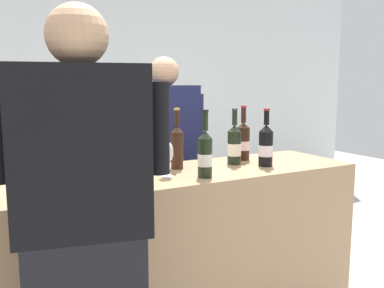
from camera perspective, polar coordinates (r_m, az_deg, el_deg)
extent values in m
cube|color=silver|center=(4.65, -16.43, 7.44)|extent=(8.00, 0.10, 2.80)
cube|color=#9E7A56|center=(2.38, -1.56, -15.44)|extent=(2.07, 0.58, 0.97)
cylinder|color=black|center=(2.59, 7.11, 0.03)|extent=(0.08, 0.08, 0.20)
cone|color=black|center=(2.58, 7.15, 2.60)|extent=(0.08, 0.08, 0.03)
cylinder|color=black|center=(2.57, 7.18, 3.98)|extent=(0.03, 0.03, 0.10)
cylinder|color=maroon|center=(2.57, 7.20, 5.18)|extent=(0.04, 0.04, 0.01)
cylinder|color=#F2CEC9|center=(2.60, 7.10, -0.19)|extent=(0.08, 0.08, 0.06)
cylinder|color=black|center=(1.94, -7.45, -2.80)|extent=(0.08, 0.08, 0.20)
cone|color=black|center=(1.92, -7.51, 0.60)|extent=(0.08, 0.08, 0.03)
cylinder|color=black|center=(1.91, -7.54, 2.13)|extent=(0.03, 0.03, 0.07)
cylinder|color=black|center=(1.91, -7.57, 3.42)|extent=(0.04, 0.04, 0.01)
cylinder|color=black|center=(2.31, -2.10, -0.91)|extent=(0.07, 0.07, 0.21)
cone|color=black|center=(2.29, -2.12, 2.13)|extent=(0.07, 0.07, 0.04)
cylinder|color=black|center=(2.28, -2.12, 3.67)|extent=(0.03, 0.03, 0.08)
cylinder|color=#B79333|center=(2.28, -2.13, 4.88)|extent=(0.03, 0.03, 0.01)
cylinder|color=black|center=(2.45, 5.88, -0.54)|extent=(0.08, 0.08, 0.20)
cone|color=black|center=(2.44, 5.92, 2.17)|extent=(0.08, 0.08, 0.04)
cylinder|color=black|center=(2.43, 5.95, 3.63)|extent=(0.03, 0.03, 0.09)
cylinder|color=#333338|center=(2.43, 5.96, 4.79)|extent=(0.03, 0.03, 0.01)
cylinder|color=#F1E5CE|center=(2.45, 5.88, -0.77)|extent=(0.08, 0.08, 0.07)
cylinder|color=black|center=(2.10, -17.99, -2.07)|extent=(0.08, 0.08, 0.22)
cone|color=black|center=(2.08, -18.15, 1.35)|extent=(0.08, 0.08, 0.03)
cylinder|color=black|center=(2.07, -18.22, 2.85)|extent=(0.03, 0.03, 0.08)
cylinder|color=#333338|center=(2.07, -18.27, 4.07)|extent=(0.04, 0.04, 0.01)
cylinder|color=white|center=(2.10, -17.98, -2.36)|extent=(0.08, 0.08, 0.07)
cylinder|color=black|center=(1.87, -21.18, -3.64)|extent=(0.08, 0.08, 0.21)
cone|color=black|center=(1.85, -21.36, -0.12)|extent=(0.08, 0.08, 0.03)
cylinder|color=black|center=(1.85, -21.45, 1.57)|extent=(0.03, 0.03, 0.08)
cylinder|color=#B79333|center=(1.84, -21.53, 3.04)|extent=(0.03, 0.03, 0.01)
cylinder|color=white|center=(1.88, -21.16, -3.95)|extent=(0.08, 0.08, 0.07)
cylinder|color=black|center=(2.42, 10.21, -0.67)|extent=(0.08, 0.08, 0.20)
cone|color=black|center=(2.40, 10.28, 2.17)|extent=(0.08, 0.08, 0.04)
cylinder|color=black|center=(2.40, 10.32, 3.60)|extent=(0.03, 0.03, 0.08)
cylinder|color=maroon|center=(2.39, 10.35, 4.73)|extent=(0.04, 0.04, 0.01)
cylinder|color=silver|center=(2.42, 10.20, -0.90)|extent=(0.08, 0.08, 0.06)
cylinder|color=black|center=(2.09, 1.81, -1.95)|extent=(0.07, 0.07, 0.20)
cone|color=black|center=(2.07, 1.83, 1.31)|extent=(0.07, 0.07, 0.04)
cylinder|color=black|center=(2.07, 1.83, 3.16)|extent=(0.03, 0.03, 0.09)
cylinder|color=black|center=(2.06, 1.84, 4.62)|extent=(0.03, 0.03, 0.01)
cylinder|color=silver|center=(2.09, 1.81, -2.22)|extent=(0.08, 0.08, 0.06)
cylinder|color=silver|center=(2.12, -3.45, -4.51)|extent=(0.07, 0.07, 0.00)
cylinder|color=silver|center=(2.12, -3.46, -3.48)|extent=(0.01, 0.01, 0.07)
ellipsoid|color=silver|center=(2.10, -3.48, -1.13)|extent=(0.06, 0.06, 0.11)
ellipsoid|color=maroon|center=(2.10, -3.48, -1.66)|extent=(0.05, 0.05, 0.04)
cube|color=black|center=(3.00, -3.69, -11.39)|extent=(0.40, 0.25, 0.86)
cube|color=#191E47|center=(2.84, -3.82, 2.36)|extent=(0.45, 0.26, 0.57)
sphere|color=tan|center=(2.83, -3.90, 9.99)|extent=(0.20, 0.20, 0.20)
cylinder|color=#191E47|center=(2.95, 0.84, 3.93)|extent=(0.08, 0.08, 0.31)
cylinder|color=#191E47|center=(2.75, -8.84, 3.52)|extent=(0.08, 0.08, 0.31)
cube|color=black|center=(1.43, -15.09, -0.93)|extent=(0.49, 0.33, 0.57)
sphere|color=tan|center=(1.42, -15.68, 14.37)|extent=(0.20, 0.20, 0.20)
cylinder|color=black|center=(1.45, -4.73, 2.19)|extent=(0.08, 0.08, 0.32)
cylinder|color=brown|center=(3.99, -0.23, -10.99)|extent=(0.30, 0.30, 0.25)
sphere|color=#387F3D|center=(3.71, -0.50, -2.60)|extent=(0.35, 0.35, 0.35)
sphere|color=#387F3D|center=(3.94, -0.35, -4.56)|extent=(0.34, 0.34, 0.34)
sphere|color=#387F3D|center=(3.90, -2.26, -2.71)|extent=(0.31, 0.31, 0.31)
sphere|color=#387F3D|center=(3.87, -2.15, -4.08)|extent=(0.43, 0.43, 0.43)
sphere|color=#387F3D|center=(3.97, -0.22, -4.66)|extent=(0.32, 0.32, 0.32)
cylinder|color=#4C3823|center=(3.87, -0.23, -5.06)|extent=(0.05, 0.05, 0.60)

